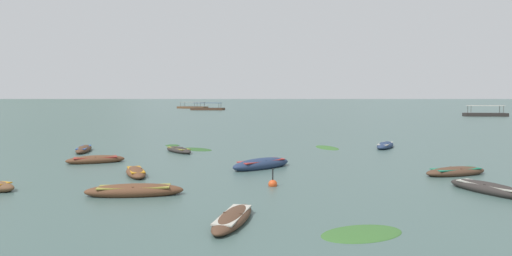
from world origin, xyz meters
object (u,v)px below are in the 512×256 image
at_px(ferry_1, 488,114).
at_px(rowboat_1, 98,160).
at_px(rowboat_7, 180,150).
at_px(ferry_0, 194,107).
at_px(rowboat_9, 138,172).
at_px(rowboat_10, 387,146).
at_px(rowboat_3, 136,191).
at_px(ferry_2, 210,109).
at_px(mooring_buoy, 275,184).
at_px(rowboat_2, 86,149).
at_px(rowboat_0, 263,164).
at_px(rowboat_4, 235,218).
at_px(rowboat_5, 491,189).
at_px(rowboat_8, 458,172).

bearing_deg(ferry_1, rowboat_1, -132.15).
xyz_separation_m(rowboat_7, ferry_0, (-17.53, 125.78, 0.29)).
relative_size(rowboat_9, rowboat_10, 0.81).
height_order(rowboat_1, rowboat_3, rowboat_3).
bearing_deg(rowboat_3, ferry_2, 94.94).
bearing_deg(rowboat_3, mooring_buoy, 17.62).
height_order(rowboat_2, ferry_1, ferry_1).
relative_size(rowboat_0, rowboat_4, 1.08).
bearing_deg(rowboat_5, rowboat_0, 146.13).
bearing_deg(ferry_0, mooring_buoy, -80.10).
height_order(rowboat_0, rowboat_3, rowboat_0).
bearing_deg(rowboat_7, rowboat_5, -40.99).
bearing_deg(rowboat_2, mooring_buoy, -42.53).
bearing_deg(rowboat_3, rowboat_9, 104.87).
bearing_deg(rowboat_1, ferry_0, 95.78).
height_order(rowboat_3, mooring_buoy, mooring_buoy).
distance_m(rowboat_0, rowboat_4, 10.88).
distance_m(rowboat_0, rowboat_10, 14.31).
bearing_deg(ferry_2, ferry_1, -34.87).
relative_size(rowboat_1, ferry_2, 0.33).
xyz_separation_m(rowboat_1, rowboat_3, (4.96, -8.96, 0.01)).
height_order(rowboat_5, ferry_0, ferry_0).
xyz_separation_m(rowboat_0, ferry_2, (-15.75, 112.77, 0.22)).
relative_size(rowboat_0, rowboat_3, 0.94).
xyz_separation_m(rowboat_0, rowboat_4, (-1.08, -10.83, -0.09)).
bearing_deg(rowboat_10, rowboat_8, -89.80).
xyz_separation_m(rowboat_0, rowboat_2, (-13.34, 7.59, -0.05)).
xyz_separation_m(rowboat_0, rowboat_8, (10.24, -2.19, -0.05)).
height_order(rowboat_5, rowboat_10, rowboat_10).
xyz_separation_m(rowboat_0, rowboat_1, (-10.36, 2.04, -0.04)).
distance_m(rowboat_5, rowboat_8, 4.33).
relative_size(rowboat_7, rowboat_9, 1.04).
xyz_separation_m(rowboat_5, rowboat_9, (-16.30, 4.18, -0.02)).
bearing_deg(ferry_1, rowboat_9, -128.50).
bearing_deg(mooring_buoy, rowboat_10, 57.19).
distance_m(rowboat_0, ferry_0, 135.07).
distance_m(rowboat_7, rowboat_8, 18.84).
height_order(rowboat_0, rowboat_5, rowboat_0).
height_order(rowboat_3, ferry_0, ferry_0).
xyz_separation_m(rowboat_7, ferry_2, (-9.66, 105.56, 0.29)).
bearing_deg(rowboat_4, rowboat_5, 22.00).
distance_m(rowboat_9, ferry_2, 115.44).
bearing_deg(rowboat_4, rowboat_0, 84.33).
bearing_deg(rowboat_9, rowboat_7, 86.77).
height_order(rowboat_1, rowboat_2, rowboat_1).
bearing_deg(mooring_buoy, rowboat_2, 137.47).
bearing_deg(rowboat_9, rowboat_10, 36.29).
height_order(rowboat_4, rowboat_7, rowboat_7).
bearing_deg(ferry_0, rowboat_4, -81.09).
bearing_deg(ferry_1, rowboat_3, -126.12).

